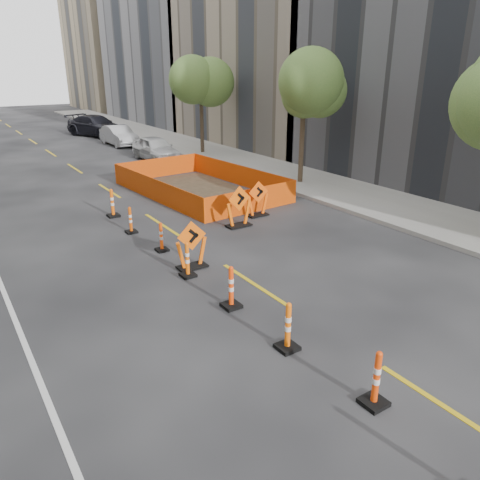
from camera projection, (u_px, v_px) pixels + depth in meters
ground_plane at (364, 355)px, 9.68m from camera, size 140.00×140.00×0.00m
sidewalk_right at (309, 181)px, 23.66m from camera, size 4.00×90.00×0.15m
bld_right_c at (290, 44)px, 34.54m from camera, size 12.00×16.00×14.00m
bld_right_d at (187, 17)px, 46.31m from camera, size 12.00×18.00×20.00m
bld_right_e at (123, 45)px, 61.40m from camera, size 12.00×14.00×16.00m
tree_r_b at (304, 89)px, 21.78m from camera, size 2.80×2.80×5.95m
tree_r_c at (201, 83)px, 29.59m from camera, size 2.80×2.80×5.95m
channelizer_2 at (376, 378)px, 8.08m from camera, size 0.43×0.43×1.10m
channelizer_3 at (288, 326)px, 9.69m from camera, size 0.43×0.43×1.10m
channelizer_4 at (231, 287)px, 11.39m from camera, size 0.43×0.43×1.10m
channelizer_5 at (187, 260)px, 13.07m from camera, size 0.40×0.40×1.02m
channelizer_6 at (161, 237)px, 14.89m from camera, size 0.38×0.38×0.96m
channelizer_7 at (130, 220)px, 16.50m from camera, size 0.38×0.38×0.96m
channelizer_8 at (112, 203)px, 18.23m from camera, size 0.44×0.44×1.12m
chevron_sign_left at (191, 245)px, 13.55m from camera, size 1.03×0.67×1.46m
chevron_sign_center at (239, 206)px, 17.04m from camera, size 1.06×0.67×1.55m
chevron_sign_right at (258, 199)px, 18.26m from camera, size 0.99×0.65×1.41m
safety_fence at (199, 182)px, 21.74m from camera, size 5.28×8.32×1.00m
parked_car_near at (156, 149)px, 28.83m from camera, size 1.81×4.37×1.48m
parked_car_mid at (119, 136)px, 34.29m from camera, size 1.63×4.35×1.42m
parked_car_far at (96, 126)px, 38.69m from camera, size 4.24×6.21×1.67m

